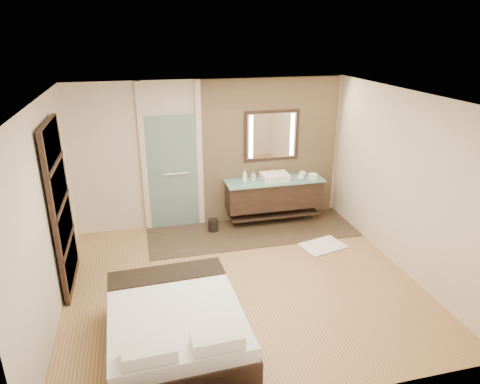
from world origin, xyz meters
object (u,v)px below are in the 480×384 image
object	(u,v)px
vanity	(274,194)
mirror_unit	(272,136)
bed	(175,327)
waste_bin	(213,225)

from	to	relation	value
vanity	mirror_unit	world-z (taller)	mirror_unit
mirror_unit	bed	bearing A→B (deg)	-123.38
vanity	waste_bin	world-z (taller)	vanity
vanity	bed	world-z (taller)	vanity
vanity	waste_bin	size ratio (longest dim) A/B	7.97
mirror_unit	waste_bin	bearing A→B (deg)	-163.11
mirror_unit	bed	xyz separation A→B (m)	(-2.18, -3.31, -1.35)
mirror_unit	bed	size ratio (longest dim) A/B	0.55
vanity	waste_bin	distance (m)	1.29
mirror_unit	bed	distance (m)	4.19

